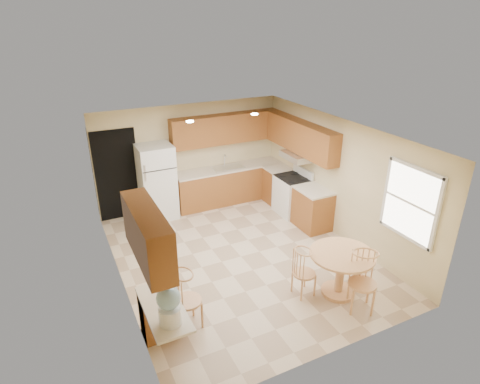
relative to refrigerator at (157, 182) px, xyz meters
name	(u,v)px	position (x,y,z in m)	size (l,w,h in m)	color
floor	(241,257)	(0.95, -2.40, -0.87)	(5.50, 5.50, 0.00)	beige
ceiling	(241,133)	(0.95, -2.40, 1.63)	(4.50, 5.50, 0.02)	white
wall_back	(190,156)	(0.95, 0.35, 0.38)	(4.50, 0.02, 2.50)	beige
wall_front	(336,281)	(0.95, -5.15, 0.38)	(4.50, 0.02, 2.50)	beige
wall_left	(116,225)	(-1.30, -2.40, 0.38)	(0.02, 5.50, 2.50)	beige
wall_right	(339,179)	(3.20, -2.40, 0.38)	(0.02, 5.50, 2.50)	beige
doorway	(117,175)	(-0.80, 0.34, 0.18)	(0.90, 0.02, 2.10)	black
base_cab_back	(229,185)	(1.83, 0.05, -0.43)	(2.75, 0.60, 0.87)	#975826
counter_back	(229,168)	(1.83, 0.05, 0.02)	(2.75, 0.63, 0.04)	beige
base_cab_right_a	(278,186)	(2.90, -0.54, -0.43)	(0.60, 0.59, 0.87)	#975826
counter_right_a	(279,169)	(2.90, -0.54, 0.02)	(0.63, 0.59, 0.04)	beige
base_cab_right_b	(312,209)	(2.90, -2.00, -0.43)	(0.60, 0.80, 0.87)	#975826
counter_right_b	(314,190)	(2.90, -2.00, 0.02)	(0.63, 0.80, 0.04)	beige
upper_cab_back	(226,129)	(1.83, 0.19, 0.98)	(2.75, 0.33, 0.70)	#975826
upper_cab_right	(301,137)	(3.04, -1.19, 0.98)	(0.33, 2.42, 0.70)	#975826
upper_cab_left	(148,235)	(-1.13, -4.00, 0.98)	(0.33, 1.40, 0.70)	#975826
sink	(228,167)	(1.80, 0.05, 0.04)	(0.78, 0.44, 0.01)	silver
range_hood	(297,156)	(2.95, -1.22, 0.55)	(0.50, 0.76, 0.14)	silver
desk_pedestal	(158,314)	(-1.05, -3.72, -0.51)	(0.48, 0.42, 0.72)	#975826
desk_top	(163,308)	(-1.05, -4.10, -0.12)	(0.50, 1.20, 0.04)	beige
window	(411,203)	(3.18, -4.25, 0.63)	(0.06, 1.12, 1.30)	white
can_light_a	(190,122)	(0.45, -1.20, 1.62)	(0.14, 0.14, 0.02)	white
can_light_b	(255,114)	(1.85, -1.20, 1.62)	(0.14, 0.14, 0.02)	white
refrigerator	(157,182)	(0.00, 0.00, 0.00)	(0.77, 0.74, 1.74)	white
stove	(292,195)	(2.88, -1.22, -0.40)	(0.65, 0.76, 1.09)	white
dining_table	(341,267)	(1.94, -4.13, -0.35)	(1.07, 1.07, 0.79)	#E2A771
chair_table_a	(307,270)	(1.39, -3.97, -0.34)	(0.38, 0.49, 0.86)	#E2A771
chair_table_b	(368,280)	(1.99, -4.70, -0.25)	(0.45, 0.52, 1.02)	#E2A771
chair_desk	(189,298)	(-0.60, -3.84, -0.28)	(0.42, 0.55, 0.96)	#E2A771
water_crock	(169,305)	(-1.05, -4.43, 0.19)	(0.31, 0.31, 0.63)	white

